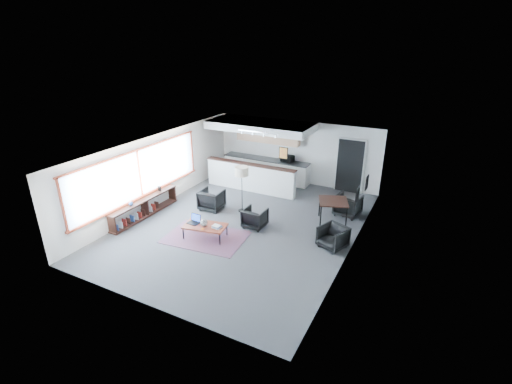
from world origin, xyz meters
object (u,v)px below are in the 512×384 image
at_px(coffee_table, 205,226).
at_px(armchair_left, 212,199).
at_px(dining_chair_near, 333,238).
at_px(dining_chair_far, 348,206).
at_px(ceramic_pot, 204,223).
at_px(book_stack, 217,227).
at_px(armchair_right, 255,217).
at_px(laptop, 195,220).
at_px(floor_lamp, 242,173).
at_px(microwave, 287,158).
at_px(dining_table, 333,203).

xyz_separation_m(coffee_table, armchair_left, (-0.97, 1.82, 0.01)).
distance_m(dining_chair_near, dining_chair_far, 2.34).
bearing_deg(ceramic_pot, book_stack, 12.68).
distance_m(ceramic_pot, armchair_right, 1.72).
distance_m(ceramic_pot, armchair_left, 2.12).
relative_size(coffee_table, laptop, 3.61).
xyz_separation_m(dining_chair_near, dining_chair_far, (-0.15, 2.33, 0.04)).
bearing_deg(armchair_right, floor_lamp, -41.62).
height_order(dining_chair_near, microwave, microwave).
bearing_deg(coffee_table, floor_lamp, 76.83).
bearing_deg(dining_chair_near, floor_lamp, -173.06).
xyz_separation_m(ceramic_pot, dining_chair_near, (3.62, 1.27, -0.22)).
relative_size(ceramic_pot, microwave, 0.45).
relative_size(ceramic_pot, dining_chair_far, 0.32).
relative_size(coffee_table, dining_table, 1.18).
distance_m(laptop, dining_chair_near, 4.19).
bearing_deg(dining_chair_far, floor_lamp, 30.79).
height_order(armchair_left, armchair_right, armchair_left).
relative_size(armchair_left, microwave, 1.56).
bearing_deg(coffee_table, dining_table, 30.67).
bearing_deg(floor_lamp, microwave, 84.48).
height_order(coffee_table, dining_table, dining_table).
distance_m(coffee_table, dining_chair_far, 4.96).
bearing_deg(microwave, dining_table, -34.94).
height_order(armchair_right, dining_table, dining_table).
xyz_separation_m(book_stack, dining_chair_far, (3.07, 3.52, -0.11)).
height_order(coffee_table, armchair_right, armchair_right).
bearing_deg(microwave, dining_chair_far, -22.67).
distance_m(ceramic_pot, floor_lamp, 2.40).
xyz_separation_m(coffee_table, laptop, (-0.38, 0.01, 0.11)).
xyz_separation_m(dining_chair_far, microwave, (-3.07, 1.89, 0.75)).
bearing_deg(coffee_table, armchair_left, 107.01).
xyz_separation_m(dining_table, dining_chair_near, (0.48, -1.58, -0.39)).
bearing_deg(armchair_left, dining_chair_far, -162.76).
bearing_deg(book_stack, dining_table, 45.27).
bearing_deg(ceramic_pot, floor_lamp, 87.96).
xyz_separation_m(ceramic_pot, microwave, (0.40, 5.50, 0.57)).
distance_m(armchair_right, dining_chair_far, 3.31).
height_order(ceramic_pot, armchair_left, armchair_left).
height_order(laptop, book_stack, laptop).
bearing_deg(laptop, book_stack, 6.19).
height_order(book_stack, floor_lamp, floor_lamp).
relative_size(ceramic_pot, armchair_right, 0.32).
relative_size(floor_lamp, dining_chair_near, 2.64).
distance_m(armchair_right, dining_table, 2.61).
bearing_deg(coffee_table, armchair_right, 41.04).
height_order(dining_table, microwave, microwave).
height_order(laptop, ceramic_pot, laptop).
distance_m(coffee_table, microwave, 5.50).
relative_size(book_stack, microwave, 0.57).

